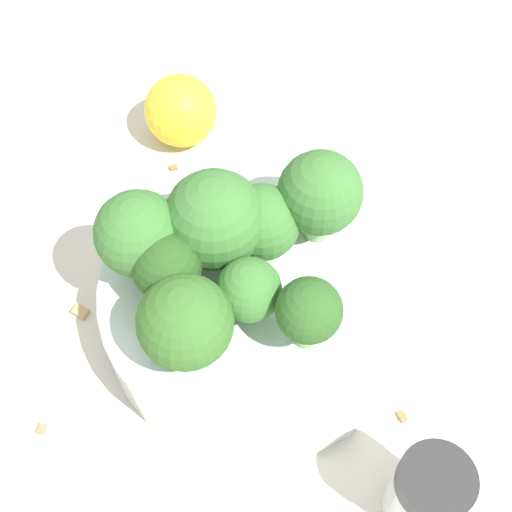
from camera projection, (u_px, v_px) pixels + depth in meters
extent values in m
plane|color=beige|center=(256.00, 319.00, 0.47)|extent=(3.00, 3.00, 0.00)
cylinder|color=silver|center=(256.00, 303.00, 0.45)|extent=(0.19, 0.19, 0.04)
cylinder|color=#7A9E5B|center=(170.00, 285.00, 0.42)|extent=(0.02, 0.02, 0.03)
sphere|color=#28511E|center=(167.00, 267.00, 0.40)|extent=(0.04, 0.04, 0.04)
cylinder|color=#8EB770|center=(249.00, 305.00, 0.41)|extent=(0.02, 0.02, 0.02)
sphere|color=#3D7533|center=(249.00, 290.00, 0.40)|extent=(0.04, 0.04, 0.04)
cylinder|color=#84AD66|center=(213.00, 246.00, 0.43)|extent=(0.02, 0.02, 0.03)
sphere|color=#3D7533|center=(211.00, 223.00, 0.41)|extent=(0.06, 0.06, 0.06)
cylinder|color=#84AD66|center=(194.00, 344.00, 0.40)|extent=(0.02, 0.02, 0.02)
sphere|color=#386B28|center=(191.00, 328.00, 0.38)|extent=(0.05, 0.05, 0.05)
cylinder|color=#8EB770|center=(144.00, 256.00, 0.43)|extent=(0.02, 0.02, 0.03)
sphere|color=#3D7533|center=(138.00, 234.00, 0.41)|extent=(0.05, 0.05, 0.05)
cylinder|color=#8EB770|center=(314.00, 215.00, 0.44)|extent=(0.02, 0.02, 0.03)
sphere|color=#3D7533|center=(317.00, 190.00, 0.42)|extent=(0.05, 0.05, 0.05)
cylinder|color=#84AD66|center=(261.00, 239.00, 0.44)|extent=(0.02, 0.02, 0.02)
sphere|color=#3D7533|center=(262.00, 222.00, 0.42)|extent=(0.05, 0.05, 0.05)
cylinder|color=#8EB770|center=(307.00, 328.00, 0.40)|extent=(0.01, 0.01, 0.03)
sphere|color=#2D5B23|center=(309.00, 311.00, 0.38)|extent=(0.04, 0.04, 0.04)
cylinder|color=silver|center=(424.00, 497.00, 0.38)|extent=(0.04, 0.04, 0.05)
cylinder|color=#2D2D2D|center=(436.00, 482.00, 0.36)|extent=(0.04, 0.04, 0.01)
sphere|color=yellow|center=(181.00, 111.00, 0.53)|extent=(0.05, 0.05, 0.05)
cube|color=tan|center=(342.00, 205.00, 0.51)|extent=(0.01, 0.01, 0.01)
cube|color=tan|center=(80.00, 310.00, 0.46)|extent=(0.01, 0.01, 0.01)
cube|color=olive|center=(173.00, 166.00, 0.53)|extent=(0.01, 0.01, 0.01)
cube|color=olive|center=(402.00, 416.00, 0.43)|extent=(0.01, 0.01, 0.01)
cube|color=#AD7F4C|center=(41.00, 428.00, 0.42)|extent=(0.01, 0.01, 0.01)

